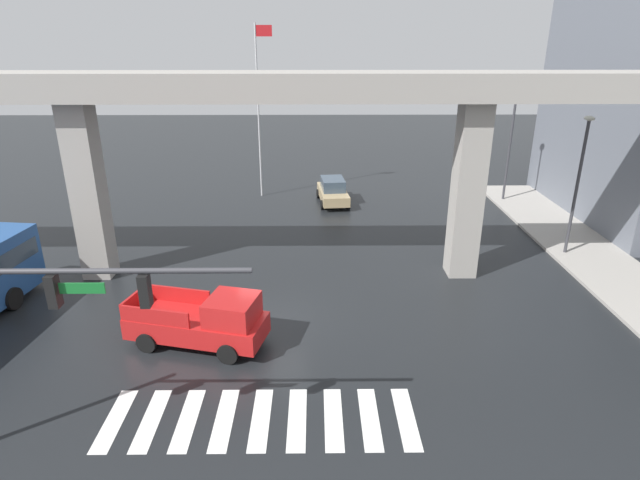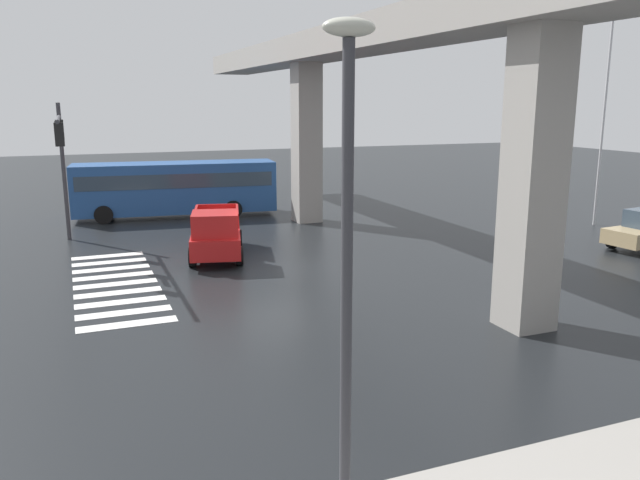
{
  "view_description": "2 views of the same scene",
  "coord_description": "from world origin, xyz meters",
  "px_view_note": "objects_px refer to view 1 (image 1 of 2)",
  "views": [
    {
      "loc": [
        1.66,
        -18.56,
        10.78
      ],
      "look_at": [
        1.87,
        1.89,
        2.79
      ],
      "focal_mm": 29.3,
      "sensor_mm": 36.0,
      "label": 1
    },
    {
      "loc": [
        22.3,
        -7.06,
        6.22
      ],
      "look_at": [
        1.72,
        1.16,
        1.36
      ],
      "focal_mm": 35.39,
      "sensor_mm": 36.0,
      "label": 2
    }
  ],
  "objects_px": {
    "sedan_tan": "(333,191)",
    "traffic_signal_mast": "(10,310)",
    "street_lamp_mid_block": "(580,170)",
    "flagpole": "(259,102)",
    "street_lamp_far_north": "(511,136)",
    "pickup_truck": "(204,321)"
  },
  "relations": [
    {
      "from": "street_lamp_mid_block",
      "to": "street_lamp_far_north",
      "type": "relative_size",
      "value": 1.0
    },
    {
      "from": "pickup_truck",
      "to": "flagpole",
      "type": "distance_m",
      "value": 20.5
    },
    {
      "from": "traffic_signal_mast",
      "to": "pickup_truck",
      "type": "bearing_deg",
      "value": 59.09
    },
    {
      "from": "flagpole",
      "to": "street_lamp_far_north",
      "type": "bearing_deg",
      "value": -4.95
    },
    {
      "from": "street_lamp_mid_block",
      "to": "street_lamp_far_north",
      "type": "height_order",
      "value": "same"
    },
    {
      "from": "traffic_signal_mast",
      "to": "street_lamp_mid_block",
      "type": "xyz_separation_m",
      "value": [
        20.67,
        14.05,
        -0.01
      ]
    },
    {
      "from": "sedan_tan",
      "to": "flagpole",
      "type": "height_order",
      "value": "flagpole"
    },
    {
      "from": "sedan_tan",
      "to": "traffic_signal_mast",
      "type": "relative_size",
      "value": 0.51
    },
    {
      "from": "sedan_tan",
      "to": "traffic_signal_mast",
      "type": "bearing_deg",
      "value": -110.35
    },
    {
      "from": "pickup_truck",
      "to": "street_lamp_far_north",
      "type": "relative_size",
      "value": 0.75
    },
    {
      "from": "street_lamp_mid_block",
      "to": "flagpole",
      "type": "xyz_separation_m",
      "value": [
        -17.0,
        11.22,
        2.09
      ]
    },
    {
      "from": "traffic_signal_mast",
      "to": "sedan_tan",
      "type": "bearing_deg",
      "value": 69.65
    },
    {
      "from": "traffic_signal_mast",
      "to": "street_lamp_mid_block",
      "type": "relative_size",
      "value": 1.2
    },
    {
      "from": "sedan_tan",
      "to": "street_lamp_mid_block",
      "type": "distance_m",
      "value": 15.65
    },
    {
      "from": "traffic_signal_mast",
      "to": "flagpole",
      "type": "xyz_separation_m",
      "value": [
        3.67,
        25.27,
        2.08
      ]
    },
    {
      "from": "traffic_signal_mast",
      "to": "flagpole",
      "type": "relative_size",
      "value": 0.75
    },
    {
      "from": "flagpole",
      "to": "sedan_tan",
      "type": "bearing_deg",
      "value": -20.44
    },
    {
      "from": "sedan_tan",
      "to": "flagpole",
      "type": "distance_m",
      "value": 7.89
    },
    {
      "from": "pickup_truck",
      "to": "sedan_tan",
      "type": "relative_size",
      "value": 1.21
    },
    {
      "from": "sedan_tan",
      "to": "street_lamp_far_north",
      "type": "relative_size",
      "value": 0.61
    },
    {
      "from": "street_lamp_far_north",
      "to": "flagpole",
      "type": "height_order",
      "value": "flagpole"
    },
    {
      "from": "street_lamp_mid_block",
      "to": "sedan_tan",
      "type": "bearing_deg",
      "value": 142.04
    }
  ]
}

